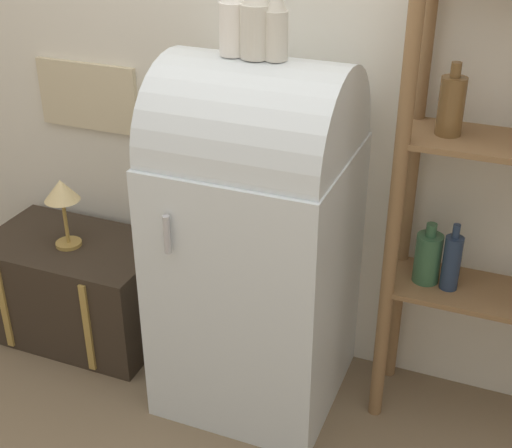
{
  "coord_description": "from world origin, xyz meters",
  "views": [
    {
      "loc": [
        0.85,
        -1.89,
        1.98
      ],
      "look_at": [
        -0.0,
        0.23,
        0.75
      ],
      "focal_mm": 50.0,
      "sensor_mm": 36.0,
      "label": 1
    }
  ],
  "objects_px": {
    "refrigerator": "(257,234)",
    "desk_lamp": "(62,196)",
    "vase_left": "(232,17)",
    "vase_right": "(276,25)",
    "suitcase_trunk": "(78,287)",
    "vase_center": "(255,19)"
  },
  "relations": [
    {
      "from": "refrigerator",
      "to": "vase_left",
      "type": "height_order",
      "value": "vase_left"
    },
    {
      "from": "vase_left",
      "to": "desk_lamp",
      "type": "bearing_deg",
      "value": 178.09
    },
    {
      "from": "vase_left",
      "to": "desk_lamp",
      "type": "relative_size",
      "value": 0.85
    },
    {
      "from": "vase_left",
      "to": "vase_center",
      "type": "xyz_separation_m",
      "value": [
        0.08,
        -0.0,
        0.0
      ]
    },
    {
      "from": "suitcase_trunk",
      "to": "vase_center",
      "type": "height_order",
      "value": "vase_center"
    },
    {
      "from": "suitcase_trunk",
      "to": "vase_right",
      "type": "distance_m",
      "value": 1.56
    },
    {
      "from": "vase_right",
      "to": "refrigerator",
      "type": "bearing_deg",
      "value": 173.03
    },
    {
      "from": "vase_left",
      "to": "vase_right",
      "type": "relative_size",
      "value": 1.09
    },
    {
      "from": "desk_lamp",
      "to": "vase_left",
      "type": "bearing_deg",
      "value": -1.91
    },
    {
      "from": "vase_center",
      "to": "vase_right",
      "type": "relative_size",
      "value": 1.1
    },
    {
      "from": "vase_left",
      "to": "vase_right",
      "type": "bearing_deg",
      "value": -1.34
    },
    {
      "from": "desk_lamp",
      "to": "refrigerator",
      "type": "bearing_deg",
      "value": -1.4
    },
    {
      "from": "refrigerator",
      "to": "desk_lamp",
      "type": "relative_size",
      "value": 4.48
    },
    {
      "from": "vase_center",
      "to": "desk_lamp",
      "type": "distance_m",
      "value": 1.17
    },
    {
      "from": "refrigerator",
      "to": "suitcase_trunk",
      "type": "relative_size",
      "value": 1.78
    },
    {
      "from": "vase_left",
      "to": "desk_lamp",
      "type": "distance_m",
      "value": 1.12
    },
    {
      "from": "refrigerator",
      "to": "vase_left",
      "type": "xyz_separation_m",
      "value": [
        -0.08,
        -0.0,
        0.78
      ]
    },
    {
      "from": "vase_left",
      "to": "vase_center",
      "type": "relative_size",
      "value": 1.0
    },
    {
      "from": "vase_right",
      "to": "desk_lamp",
      "type": "height_order",
      "value": "vase_right"
    },
    {
      "from": "vase_left",
      "to": "vase_right",
      "type": "xyz_separation_m",
      "value": [
        0.15,
        -0.0,
        -0.01
      ]
    },
    {
      "from": "refrigerator",
      "to": "desk_lamp",
      "type": "xyz_separation_m",
      "value": [
        -0.87,
        0.02,
        -0.01
      ]
    },
    {
      "from": "vase_center",
      "to": "desk_lamp",
      "type": "height_order",
      "value": "vase_center"
    }
  ]
}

